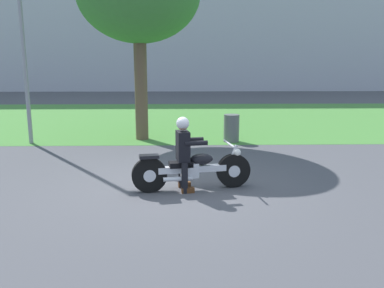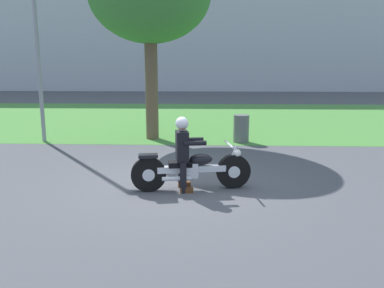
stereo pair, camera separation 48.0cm
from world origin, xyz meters
name	(u,v)px [view 1 (the left image)]	position (x,y,z in m)	size (l,w,h in m)	color
ground	(177,185)	(0.00, 0.00, 0.00)	(120.00, 120.00, 0.00)	#4C4C51
grass_verge	(180,118)	(0.00, 9.87, 0.00)	(60.00, 12.00, 0.01)	#478438
stadium_facade	(124,12)	(-5.24, 30.62, 7.00)	(50.00, 8.00, 14.00)	silver
motorcycle_lead	(193,169)	(0.30, -0.28, 0.40)	(2.28, 0.73, 0.89)	black
rider_lead	(184,148)	(0.13, -0.30, 0.82)	(0.60, 0.52, 1.41)	black
streetlight_pole	(24,10)	(-4.37, 4.30, 3.86)	(0.96, 0.20, 6.25)	gray
trash_can	(231,128)	(1.62, 4.40, 0.42)	(0.47, 0.47, 0.84)	#595E5B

